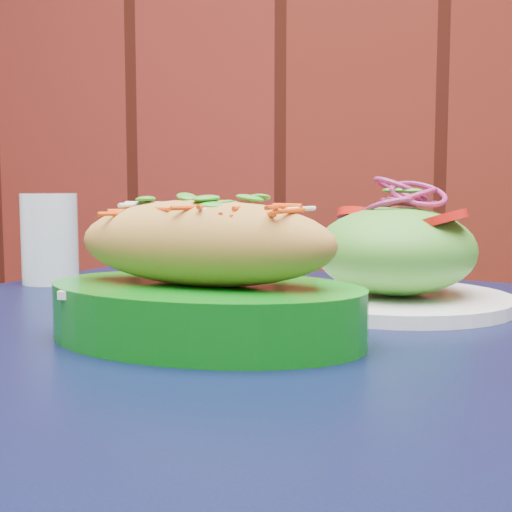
# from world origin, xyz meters

# --- Properties ---
(cafe_table) EXTENTS (1.01, 1.01, 0.75)m
(cafe_table) POSITION_xyz_m (0.17, 1.70, 0.66)
(cafe_table) COLOR black
(cafe_table) RESTS_ON ground
(banh_mi_basket) EXTENTS (0.27, 0.20, 0.11)m
(banh_mi_basket) POSITION_xyz_m (0.14, 1.68, 0.79)
(banh_mi_basket) COLOR #0A6A10
(banh_mi_basket) RESTS_ON cafe_table
(salad_plate) EXTENTS (0.22, 0.22, 0.12)m
(salad_plate) POSITION_xyz_m (0.28, 1.86, 0.80)
(salad_plate) COLOR white
(salad_plate) RESTS_ON cafe_table
(water_glass) EXTENTS (0.07, 0.07, 0.11)m
(water_glass) POSITION_xyz_m (-0.12, 1.94, 0.80)
(water_glass) COLOR silver
(water_glass) RESTS_ON cafe_table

